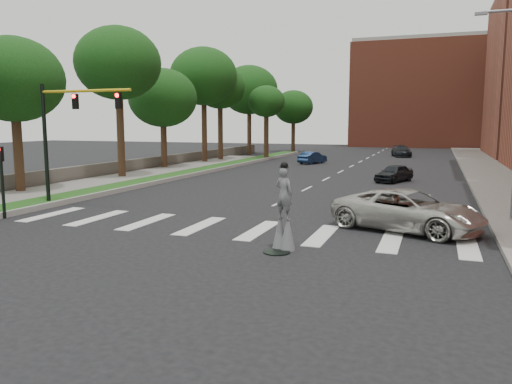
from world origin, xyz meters
The scene contains 23 objects.
ground_plane centered at (0.00, 0.00, 0.00)m, with size 160.00×160.00×0.00m, color black.
grass_median centered at (-11.50, 20.00, 0.12)m, with size 2.00×60.00×0.25m, color #1A4714.
median_curb centered at (-10.45, 20.00, 0.14)m, with size 0.20×60.00×0.28m, color #979791.
sidewalk_left centered at (-14.50, 10.00, 0.09)m, with size 4.00×60.00×0.18m, color slate.
sidewalk_right centered at (12.50, 25.00, 0.09)m, with size 5.00×90.00×0.18m, color slate.
stone_wall centered at (-17.00, 22.00, 0.55)m, with size 0.50×56.00×1.10m, color #524D46.
manhole centered at (3.00, -2.00, 0.02)m, with size 0.90×0.90×0.04m, color black.
building_backdrop centered at (6.00, 78.00, 9.00)m, with size 26.00×14.00×18.00m, color #984430.
traffic_signal centered at (-9.78, 3.00, 4.15)m, with size 5.30×0.23×6.20m.
secondary_signal centered at (-10.30, -0.50, 1.95)m, with size 0.25×0.21×3.23m.
stilt_performer centered at (3.09, -1.50, 1.19)m, with size 0.82×0.62×2.99m.
suv_crossing centered at (6.86, 3.00, 0.82)m, with size 2.72×5.89×1.64m, color #B3B0A9.
car_near centered at (5.00, 19.81, 0.64)m, with size 1.50×3.73×1.27m, color black.
car_mid centered at (-4.38, 33.73, 0.62)m, with size 1.32×3.79×1.25m, color #152749.
car_far centered at (3.64, 47.90, 0.69)m, with size 1.94×4.77×1.38m, color black.
tree_1 centered at (-15.82, 5.94, 6.76)m, with size 5.88×5.88×9.29m.
tree_2 centered at (-14.93, 15.11, 8.63)m, with size 6.41×6.41×11.41m.
tree_3 centered at (-15.95, 23.25, 6.48)m, with size 6.27×6.27×9.18m.
tree_4 centered at (-15.40, 30.70, 9.01)m, with size 7.07×7.07×12.05m.
tree_5 centered at (-15.72, 45.02, 8.49)m, with size 7.52×7.52×11.71m.
tree_6 centered at (-10.72, 37.30, 6.56)m, with size 4.23×4.23×8.46m.
tree_7 centered at (-11.97, 53.19, 6.44)m, with size 5.68×5.68×8.90m.
tree_8 centered at (-15.10, 34.20, 8.11)m, with size 5.65×5.65×10.58m.
Camera 1 is at (7.83, -17.36, 4.28)m, focal length 35.00 mm.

